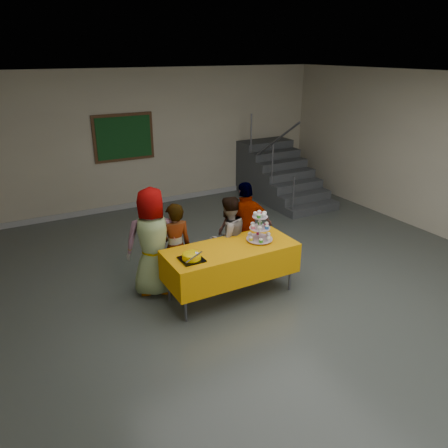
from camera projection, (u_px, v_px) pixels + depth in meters
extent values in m
plane|color=#4C514C|center=(288.00, 303.00, 6.17)|extent=(10.00, 10.00, 0.00)
cube|color=#B5AC92|center=(157.00, 139.00, 9.69)|extent=(8.00, 0.04, 3.00)
cube|color=silver|center=(302.00, 81.00, 5.06)|extent=(8.00, 10.00, 0.04)
cube|color=#999999|center=(160.00, 200.00, 10.21)|extent=(7.90, 0.03, 0.12)
cylinder|color=#595960|center=(185.00, 297.00, 5.63)|extent=(0.04, 0.04, 0.73)
cylinder|color=#595960|center=(290.00, 268.00, 6.38)|extent=(0.04, 0.04, 0.73)
cylinder|color=#595960|center=(168.00, 278.00, 6.11)|extent=(0.04, 0.04, 0.73)
cylinder|color=#595960|center=(268.00, 253.00, 6.86)|extent=(0.04, 0.04, 0.73)
cube|color=#595960|center=(231.00, 249.00, 6.11)|extent=(1.80, 0.70, 0.02)
cube|color=orange|center=(231.00, 261.00, 6.18)|extent=(1.88, 0.78, 0.44)
cylinder|color=silver|center=(259.00, 240.00, 6.30)|extent=(0.18, 0.18, 0.01)
cylinder|color=silver|center=(260.00, 227.00, 6.23)|extent=(0.02, 0.02, 0.42)
cylinder|color=silver|center=(259.00, 239.00, 6.29)|extent=(0.38, 0.38, 0.01)
cylinder|color=silver|center=(260.00, 228.00, 6.23)|extent=(0.30, 0.30, 0.01)
cylinder|color=silver|center=(260.00, 217.00, 6.17)|extent=(0.22, 0.22, 0.01)
cube|color=black|center=(192.00, 259.00, 5.72)|extent=(0.30, 0.30, 0.02)
cylinder|color=#FFCC00|center=(191.00, 256.00, 5.71)|extent=(0.25, 0.25, 0.07)
ellipsoid|color=#FFCC00|center=(191.00, 254.00, 5.69)|extent=(0.25, 0.25, 0.05)
ellipsoid|color=white|center=(196.00, 253.00, 5.68)|extent=(0.08, 0.08, 0.02)
cube|color=silver|center=(194.00, 257.00, 5.57)|extent=(0.30, 0.16, 0.04)
imported|color=slate|center=(153.00, 242.00, 6.18)|extent=(0.91, 0.74, 1.60)
imported|color=slate|center=(175.00, 248.00, 6.30)|extent=(0.52, 0.36, 1.36)
imported|color=slate|center=(228.00, 238.00, 6.65)|extent=(0.70, 0.58, 1.33)
imported|color=slate|center=(246.00, 229.00, 6.79)|extent=(0.93, 0.53, 1.49)
cube|color=#424447|center=(313.00, 209.00, 9.58)|extent=(1.30, 0.30, 0.18)
cube|color=#424447|center=(304.00, 201.00, 9.79)|extent=(1.30, 0.30, 0.36)
cube|color=#424447|center=(296.00, 194.00, 10.01)|extent=(1.30, 0.30, 0.54)
cube|color=#424447|center=(289.00, 186.00, 10.22)|extent=(1.30, 0.30, 0.72)
cube|color=#424447|center=(281.00, 180.00, 10.43)|extent=(1.30, 0.30, 0.90)
cube|color=#424447|center=(274.00, 173.00, 10.64)|extent=(1.30, 0.30, 1.08)
cube|color=#424447|center=(268.00, 167.00, 10.85)|extent=(1.30, 0.30, 1.26)
cube|color=#424447|center=(261.00, 164.00, 11.09)|extent=(1.30, 0.30, 1.26)
cylinder|color=#595960|center=(293.00, 198.00, 9.14)|extent=(0.04, 0.04, 0.90)
cylinder|color=#595960|center=(272.00, 164.00, 9.59)|extent=(0.04, 0.04, 0.90)
cylinder|color=#595960|center=(251.00, 133.00, 10.12)|extent=(0.04, 0.04, 0.90)
cylinder|color=#595960|center=(272.00, 144.00, 9.47)|extent=(0.04, 1.85, 1.20)
cube|color=#472B16|center=(124.00, 137.00, 9.29)|extent=(1.30, 0.04, 1.00)
cube|color=#16461B|center=(124.00, 138.00, 9.27)|extent=(1.18, 0.02, 0.88)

